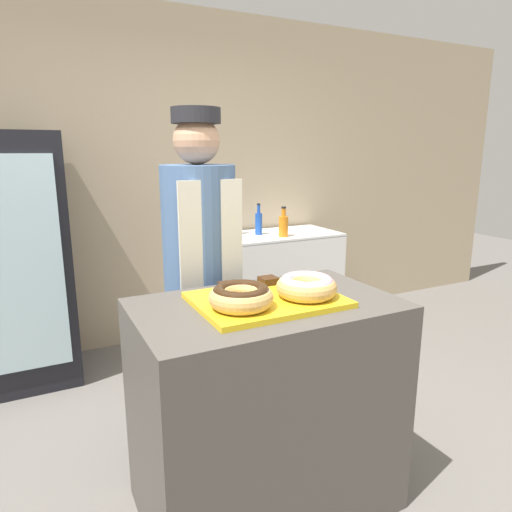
{
  "coord_description": "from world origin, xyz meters",
  "views": [
    {
      "loc": [
        -0.86,
        -1.61,
        1.59
      ],
      "look_at": [
        0.0,
        0.1,
        1.15
      ],
      "focal_mm": 32.0,
      "sensor_mm": 36.0,
      "label": 1
    }
  ],
  "objects_px": {
    "chest_freezer": "(279,282)",
    "bottle_orange": "(283,225)",
    "baker_person": "(201,273)",
    "donut_chocolate_glaze": "(241,296)",
    "bottle_blue_b": "(259,223)",
    "beverage_fridge": "(16,263)",
    "brownie_back_left": "(229,286)",
    "brownie_back_right": "(268,280)",
    "bottle_blue": "(237,222)",
    "donut_light_glaze": "(306,286)",
    "serving_tray": "(267,300)"
  },
  "relations": [
    {
      "from": "chest_freezer",
      "to": "bottle_orange",
      "type": "relative_size",
      "value": 4.03
    },
    {
      "from": "brownie_back_right",
      "to": "beverage_fridge",
      "type": "height_order",
      "value": "beverage_fridge"
    },
    {
      "from": "beverage_fridge",
      "to": "chest_freezer",
      "type": "height_order",
      "value": "beverage_fridge"
    },
    {
      "from": "donut_chocolate_glaze",
      "to": "chest_freezer",
      "type": "relative_size",
      "value": 0.25
    },
    {
      "from": "donut_light_glaze",
      "to": "chest_freezer",
      "type": "height_order",
      "value": "donut_light_glaze"
    },
    {
      "from": "bottle_blue_b",
      "to": "donut_chocolate_glaze",
      "type": "bearing_deg",
      "value": -118.88
    },
    {
      "from": "brownie_back_left",
      "to": "bottle_blue",
      "type": "xyz_separation_m",
      "value": [
        0.82,
        1.74,
        -0.01
      ]
    },
    {
      "from": "brownie_back_left",
      "to": "beverage_fridge",
      "type": "bearing_deg",
      "value": 118.31
    },
    {
      "from": "baker_person",
      "to": "brownie_back_left",
      "type": "bearing_deg",
      "value": -93.9
    },
    {
      "from": "brownie_back_right",
      "to": "bottle_blue_b",
      "type": "xyz_separation_m",
      "value": [
        0.79,
        1.64,
        -0.01
      ]
    },
    {
      "from": "bottle_blue_b",
      "to": "donut_light_glaze",
      "type": "bearing_deg",
      "value": -111.38
    },
    {
      "from": "beverage_fridge",
      "to": "baker_person",
      "type": "bearing_deg",
      "value": -52.24
    },
    {
      "from": "brownie_back_right",
      "to": "serving_tray",
      "type": "bearing_deg",
      "value": -120.35
    },
    {
      "from": "donut_light_glaze",
      "to": "bottle_orange",
      "type": "relative_size",
      "value": 1.02
    },
    {
      "from": "bottle_orange",
      "to": "donut_chocolate_glaze",
      "type": "bearing_deg",
      "value": -124.67
    },
    {
      "from": "donut_light_glaze",
      "to": "beverage_fridge",
      "type": "xyz_separation_m",
      "value": [
        -1.12,
        1.85,
        -0.18
      ]
    },
    {
      "from": "donut_chocolate_glaze",
      "to": "bottle_orange",
      "type": "distance_m",
      "value": 2.07
    },
    {
      "from": "serving_tray",
      "to": "brownie_back_right",
      "type": "bearing_deg",
      "value": 59.65
    },
    {
      "from": "brownie_back_right",
      "to": "chest_freezer",
      "type": "distance_m",
      "value": 1.97
    },
    {
      "from": "brownie_back_left",
      "to": "bottle_orange",
      "type": "xyz_separation_m",
      "value": [
        1.13,
        1.46,
        -0.02
      ]
    },
    {
      "from": "beverage_fridge",
      "to": "bottle_blue_b",
      "type": "distance_m",
      "value": 1.86
    },
    {
      "from": "brownie_back_right",
      "to": "baker_person",
      "type": "bearing_deg",
      "value": 110.36
    },
    {
      "from": "donut_chocolate_glaze",
      "to": "bottle_blue_b",
      "type": "xyz_separation_m",
      "value": [
        1.04,
        1.88,
        -0.05
      ]
    },
    {
      "from": "chest_freezer",
      "to": "serving_tray",
      "type": "bearing_deg",
      "value": -121.15
    },
    {
      "from": "baker_person",
      "to": "bottle_orange",
      "type": "height_order",
      "value": "baker_person"
    },
    {
      "from": "brownie_back_right",
      "to": "baker_person",
      "type": "relative_size",
      "value": 0.04
    },
    {
      "from": "serving_tray",
      "to": "brownie_back_left",
      "type": "relative_size",
      "value": 7.74
    },
    {
      "from": "donut_light_glaze",
      "to": "brownie_back_left",
      "type": "distance_m",
      "value": 0.35
    },
    {
      "from": "brownie_back_right",
      "to": "donut_chocolate_glaze",
      "type": "bearing_deg",
      "value": -136.22
    },
    {
      "from": "donut_chocolate_glaze",
      "to": "serving_tray",
      "type": "bearing_deg",
      "value": 24.95
    },
    {
      "from": "beverage_fridge",
      "to": "bottle_orange",
      "type": "xyz_separation_m",
      "value": [
        1.99,
        -0.15,
        0.13
      ]
    },
    {
      "from": "beverage_fridge",
      "to": "chest_freezer",
      "type": "distance_m",
      "value": 2.09
    },
    {
      "from": "donut_chocolate_glaze",
      "to": "beverage_fridge",
      "type": "xyz_separation_m",
      "value": [
        -0.82,
        1.85,
        -0.18
      ]
    },
    {
      "from": "brownie_back_right",
      "to": "beverage_fridge",
      "type": "xyz_separation_m",
      "value": [
        -1.06,
        1.61,
        -0.15
      ]
    },
    {
      "from": "brownie_back_left",
      "to": "brownie_back_right",
      "type": "relative_size",
      "value": 1.0
    },
    {
      "from": "serving_tray",
      "to": "bottle_blue",
      "type": "bearing_deg",
      "value": 69.18
    },
    {
      "from": "beverage_fridge",
      "to": "donut_chocolate_glaze",
      "type": "bearing_deg",
      "value": -66.2
    },
    {
      "from": "donut_light_glaze",
      "to": "baker_person",
      "type": "relative_size",
      "value": 0.14
    },
    {
      "from": "serving_tray",
      "to": "bottle_blue",
      "type": "relative_size",
      "value": 2.25
    },
    {
      "from": "bottle_blue_b",
      "to": "bottle_orange",
      "type": "xyz_separation_m",
      "value": [
        0.14,
        -0.18,
        -0.01
      ]
    },
    {
      "from": "chest_freezer",
      "to": "bottle_blue",
      "type": "distance_m",
      "value": 0.66
    },
    {
      "from": "baker_person",
      "to": "bottle_blue",
      "type": "distance_m",
      "value": 1.51
    },
    {
      "from": "brownie_back_right",
      "to": "bottle_blue",
      "type": "height_order",
      "value": "bottle_blue"
    },
    {
      "from": "baker_person",
      "to": "bottle_blue_b",
      "type": "xyz_separation_m",
      "value": [
        0.95,
        1.19,
        0.04
      ]
    },
    {
      "from": "donut_chocolate_glaze",
      "to": "brownie_back_left",
      "type": "relative_size",
      "value": 3.3
    },
    {
      "from": "donut_light_glaze",
      "to": "bottle_blue_b",
      "type": "xyz_separation_m",
      "value": [
        0.74,
        1.88,
        -0.05
      ]
    },
    {
      "from": "serving_tray",
      "to": "beverage_fridge",
      "type": "bearing_deg",
      "value": 118.51
    },
    {
      "from": "brownie_back_left",
      "to": "beverage_fridge",
      "type": "relative_size",
      "value": 0.05
    },
    {
      "from": "serving_tray",
      "to": "beverage_fridge",
      "type": "height_order",
      "value": "beverage_fridge"
    },
    {
      "from": "donut_chocolate_glaze",
      "to": "bottle_blue_b",
      "type": "distance_m",
      "value": 2.15
    }
  ]
}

